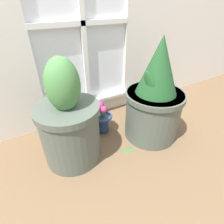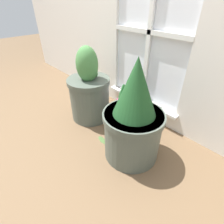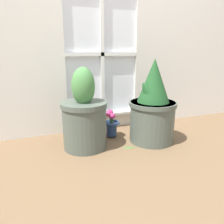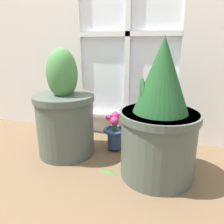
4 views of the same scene
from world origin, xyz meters
name	(u,v)px [view 2 (image 2 of 4)]	position (x,y,z in m)	size (l,w,h in m)	color
ground_plane	(93,141)	(0.00, 0.00, 0.00)	(10.00, 10.00, 0.00)	brown
potted_plant_left	(89,92)	(-0.30, 0.22, 0.27)	(0.39, 0.39, 0.68)	#4C564C
potted_plant_right	(133,120)	(0.30, 0.14, 0.32)	(0.42, 0.42, 0.75)	#4C564C
flower_vase	(122,111)	(-0.01, 0.35, 0.13)	(0.16, 0.16, 0.27)	navy
fallen_leaf	(102,140)	(0.05, 0.07, 0.00)	(0.12, 0.06, 0.01)	#476633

